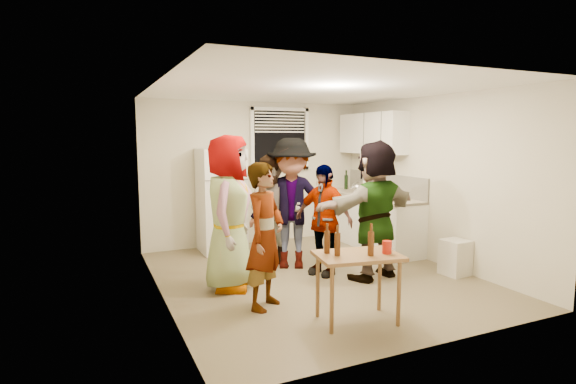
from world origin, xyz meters
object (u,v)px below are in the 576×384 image
trash_bin (455,257)px  serving_table (357,321)px  wine_bottle (346,189)px  blue_cup (379,200)px  beer_bottle_counter (385,199)px  guest_stripe (265,307)px  refrigerator (221,200)px  guest_grey (230,288)px  red_cup (387,253)px  guest_back_right (291,267)px  kettle (357,193)px  guest_black (323,274)px  guest_back_left (274,267)px  guest_orange (373,277)px  beer_bottle_table (371,255)px

trash_bin → serving_table: trash_bin is taller
wine_bottle → trash_bin: (0.07, -2.76, -0.65)m
trash_bin → blue_cup: bearing=105.8°
beer_bottle_counter → guest_stripe: beer_bottle_counter is taller
refrigerator → guest_grey: (-0.43, -1.84, -0.85)m
serving_table → refrigerator: bearing=97.9°
red_cup → guest_back_right: bearing=92.2°
trash_bin → kettle: bearing=94.3°
guest_stripe → guest_black: 1.43m
trash_bin → guest_back_left: size_ratio=0.30×
guest_stripe → guest_orange: 1.76m
blue_cup → guest_stripe: blue_cup is taller
kettle → guest_stripe: bearing=-147.3°
wine_bottle → serving_table: size_ratio=0.32×
guest_back_right → guest_stripe: bearing=-99.4°
refrigerator → serving_table: 3.51m
wine_bottle → kettle: bearing=-100.3°
guest_black → beer_bottle_counter: bearing=82.5°
beer_bottle_counter → guest_stripe: bearing=-152.6°
wine_bottle → guest_grey: bearing=-145.6°
serving_table → guest_back_right: bearing=84.4°
beer_bottle_counter → beer_bottle_table: size_ratio=0.92×
kettle → guest_back_right: kettle is taller
guest_back_left → guest_orange: guest_back_left is taller
kettle → guest_back_right: size_ratio=0.13×
beer_bottle_counter → kettle: bearing=86.8°
guest_stripe → guest_back_right: guest_back_right is taller
red_cup → guest_grey: size_ratio=0.07×
beer_bottle_counter → beer_bottle_table: (-1.80, -2.20, -0.19)m
trash_bin → guest_back_right: size_ratio=0.26×
guest_stripe → guest_back_right: (0.92, 1.29, 0.00)m
refrigerator → beer_bottle_counter: bearing=-28.4°
refrigerator → guest_back_right: refrigerator is taller
wine_bottle → red_cup: wine_bottle is taller
refrigerator → guest_stripe: refrigerator is taller
wine_bottle → guest_grey: (-2.93, -2.00, -0.90)m
guest_black → blue_cup: bearing=83.5°
wine_bottle → guest_grey: 3.66m
serving_table → guest_orange: (1.00, 1.13, 0.00)m
trash_bin → serving_table: size_ratio=0.58×
wine_bottle → guest_back_left: size_ratio=0.16×
guest_back_left → guest_black: guest_back_left is taller
guest_back_left → guest_black: size_ratio=1.08×
refrigerator → guest_back_right: bearing=-63.4°
guest_grey → guest_black: bearing=-59.7°
blue_cup → trash_bin: (0.37, -1.29, -0.65)m
refrigerator → trash_bin: (2.57, -2.59, -0.60)m
refrigerator → red_cup: 3.55m
kettle → beer_bottle_counter: 0.89m
red_cup → kettle: bearing=61.8°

